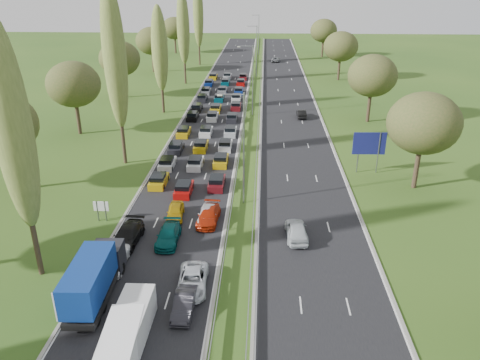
# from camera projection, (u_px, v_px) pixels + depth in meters

# --- Properties ---
(ground) EXTENTS (260.00, 260.00, 0.00)m
(ground) POSITION_uv_depth(u_px,v_px,m) (253.00, 112.00, 84.38)
(ground) COLOR #294B17
(ground) RESTS_ON ground
(near_carriageway) EXTENTS (10.50, 215.00, 0.04)m
(near_carriageway) POSITION_uv_depth(u_px,v_px,m) (217.00, 108.00, 86.99)
(near_carriageway) COLOR black
(near_carriageway) RESTS_ON ground
(far_carriageway) EXTENTS (10.50, 215.00, 0.04)m
(far_carriageway) POSITION_uv_depth(u_px,v_px,m) (290.00, 109.00, 86.35)
(far_carriageway) COLOR black
(far_carriageway) RESTS_ON ground
(central_reservation) EXTENTS (2.36, 215.00, 0.32)m
(central_reservation) POSITION_uv_depth(u_px,v_px,m) (253.00, 106.00, 86.45)
(central_reservation) COLOR gray
(central_reservation) RESTS_ON ground
(lamp_columns) EXTENTS (0.18, 140.18, 12.00)m
(lamp_columns) POSITION_uv_depth(u_px,v_px,m) (253.00, 81.00, 80.16)
(lamp_columns) COLOR gray
(lamp_columns) RESTS_ON ground
(poplar_row) EXTENTS (2.80, 127.80, 22.44)m
(poplar_row) POSITION_uv_depth(u_px,v_px,m) (144.00, 50.00, 69.36)
(poplar_row) COLOR #2D2116
(poplar_row) RESTS_ON ground
(woodland_left) EXTENTS (8.00, 166.00, 11.10)m
(woodland_left) POSITION_uv_depth(u_px,v_px,m) (65.00, 89.00, 66.65)
(woodland_left) COLOR #2D2116
(woodland_left) RESTS_ON ground
(woodland_right) EXTENTS (8.00, 153.00, 11.10)m
(woodland_right) POSITION_uv_depth(u_px,v_px,m) (384.00, 87.00, 68.19)
(woodland_right) COLOR #2D2116
(woodland_right) RESTS_ON ground
(traffic_queue_fill) EXTENTS (9.12, 69.38, 0.80)m
(traffic_queue_fill) POSITION_uv_depth(u_px,v_px,m) (214.00, 113.00, 82.26)
(traffic_queue_fill) COLOR #BF990C
(traffic_queue_fill) RESTS_ON ground
(near_car_2) EXTENTS (2.50, 5.06, 1.38)m
(near_car_2) POSITION_uv_depth(u_px,v_px,m) (111.00, 261.00, 38.82)
(near_car_2) COLOR white
(near_car_2) RESTS_ON near_carriageway
(near_car_3) EXTENTS (2.42, 5.36, 1.52)m
(near_car_3) POSITION_uv_depth(u_px,v_px,m) (127.00, 236.00, 42.48)
(near_car_3) COLOR black
(near_car_3) RESTS_ON near_carriageway
(near_car_7) EXTENTS (1.97, 4.76, 1.38)m
(near_car_7) POSITION_uv_depth(u_px,v_px,m) (168.00, 235.00, 42.68)
(near_car_7) COLOR #044544
(near_car_7) RESTS_ON near_carriageway
(near_car_8) EXTENTS (1.91, 4.11, 1.36)m
(near_car_8) POSITION_uv_depth(u_px,v_px,m) (175.00, 212.00, 47.00)
(near_car_8) COLOR #AC860B
(near_car_8) RESTS_ON near_carriageway
(near_car_9) EXTENTS (1.47, 4.08, 1.34)m
(near_car_9) POSITION_uv_depth(u_px,v_px,m) (184.00, 304.00, 33.73)
(near_car_9) COLOR black
(near_car_9) RESTS_ON near_carriageway
(near_car_10) EXTENTS (2.49, 4.99, 1.36)m
(near_car_10) POSITION_uv_depth(u_px,v_px,m) (192.00, 280.00, 36.32)
(near_car_10) COLOR silver
(near_car_10) RESTS_ON near_carriageway
(near_car_11) EXTENTS (2.24, 4.89, 1.39)m
(near_car_11) POSITION_uv_depth(u_px,v_px,m) (209.00, 216.00, 46.20)
(near_car_11) COLOR #A8240A
(near_car_11) RESTS_ON near_carriageway
(near_car_12) EXTENTS (1.94, 4.48, 1.50)m
(near_car_12) POSITION_uv_depth(u_px,v_px,m) (208.00, 214.00, 46.41)
(near_car_12) COLOR silver
(near_car_12) RESTS_ON near_carriageway
(far_car_0) EXTENTS (2.14, 4.82, 1.61)m
(far_car_0) POSITION_uv_depth(u_px,v_px,m) (296.00, 230.00, 43.26)
(far_car_0) COLOR silver
(far_car_0) RESTS_ON far_carriageway
(far_car_1) EXTENTS (1.58, 4.19, 1.37)m
(far_car_1) POSITION_uv_depth(u_px,v_px,m) (301.00, 114.00, 80.78)
(far_car_1) COLOR black
(far_car_1) RESTS_ON far_carriageway
(far_car_2) EXTENTS (2.46, 5.00, 1.36)m
(far_car_2) POSITION_uv_depth(u_px,v_px,m) (275.00, 59.00, 134.59)
(far_car_2) COLOR slate
(far_car_2) RESTS_ON far_carriageway
(blue_lorry) EXTENTS (2.38, 8.56, 3.61)m
(blue_lorry) POSITION_uv_depth(u_px,v_px,m) (94.00, 277.00, 34.71)
(blue_lorry) COLOR black
(blue_lorry) RESTS_ON near_carriageway
(white_van_front) EXTENTS (2.17, 5.53, 2.22)m
(white_van_front) POSITION_uv_depth(u_px,v_px,m) (122.00, 343.00, 29.49)
(white_van_front) COLOR white
(white_van_front) RESTS_ON near_carriageway
(white_van_rear) EXTENTS (2.14, 5.46, 2.19)m
(white_van_rear) POSITION_uv_depth(u_px,v_px,m) (133.00, 318.00, 31.67)
(white_van_rear) COLOR silver
(white_van_rear) RESTS_ON near_carriageway
(info_sign) EXTENTS (1.50, 0.16, 2.10)m
(info_sign) POSITION_uv_depth(u_px,v_px,m) (101.00, 208.00, 46.19)
(info_sign) COLOR gray
(info_sign) RESTS_ON ground
(direction_sign) EXTENTS (4.00, 0.22, 5.20)m
(direction_sign) POSITION_uv_depth(u_px,v_px,m) (369.00, 145.00, 56.88)
(direction_sign) COLOR gray
(direction_sign) RESTS_ON ground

